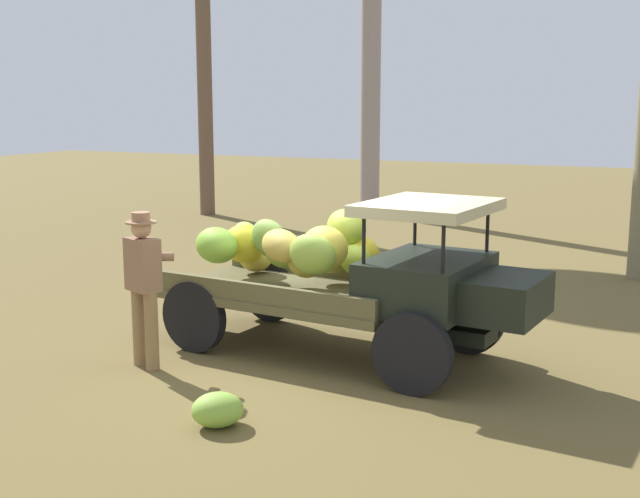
{
  "coord_description": "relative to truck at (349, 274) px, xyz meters",
  "views": [
    {
      "loc": [
        3.83,
        -8.27,
        2.93
      ],
      "look_at": [
        -0.06,
        0.23,
        1.22
      ],
      "focal_mm": 45.87,
      "sensor_mm": 36.0,
      "label": 1
    }
  ],
  "objects": [
    {
      "name": "truck",
      "position": [
        0.0,
        0.0,
        0.0
      ],
      "size": [
        4.57,
        2.17,
        1.86
      ],
      "rotation": [
        0.0,
        0.0,
        -0.11
      ],
      "color": "black",
      "rests_on": "ground"
    },
    {
      "name": "farmer",
      "position": [
        -1.87,
        -1.36,
        0.04
      ],
      "size": [
        0.56,
        0.52,
        1.74
      ],
      "rotation": [
        0.0,
        0.0,
        1.19
      ],
      "color": "olive",
      "rests_on": "ground"
    },
    {
      "name": "loose_banana_bunch",
      "position": [
        -0.26,
        -2.48,
        -0.8
      ],
      "size": [
        0.64,
        0.64,
        0.34
      ],
      "primitive_type": "ellipsoid",
      "rotation": [
        0.0,
        0.04,
        0.84
      ],
      "color": "#8EBD41",
      "rests_on": "ground"
    },
    {
      "name": "ground_plane",
      "position": [
        -0.31,
        -0.22,
        -0.96
      ],
      "size": [
        60.0,
        60.0,
        0.0
      ],
      "primitive_type": "plane",
      "color": "brown"
    }
  ]
}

